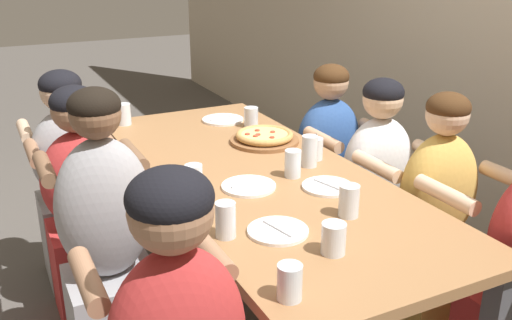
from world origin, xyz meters
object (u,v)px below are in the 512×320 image
Objects in this scene: drinking_glass_e at (124,116)px; drinking_glass_f at (309,153)px; diner_near_center at (109,254)px; diner_near_midleft at (86,214)px; empty_plate_d at (223,120)px; pizza_board_main at (264,137)px; drinking_glass_g at (349,203)px; empty_plate_a at (249,186)px; drinking_glass_i at (333,240)px; cocktail_glass_blue at (315,150)px; diner_far_center at (375,199)px; diner_near_left at (72,187)px; diner_far_midright at (434,233)px; drinking_glass_a at (251,118)px; drinking_glass_b at (194,180)px; empty_plate_b at (278,231)px; drinking_glass_d at (290,284)px; drinking_glass_c at (293,164)px; drinking_glass_h at (226,222)px; diner_far_midleft at (327,172)px; empty_plate_c at (328,186)px.

drinking_glass_e is 0.83× the size of drinking_glass_f.
diner_near_center is 1.08× the size of diner_near_midleft.
drinking_glass_e is at bearing -108.87° from empty_plate_d.
drinking_glass_g reaches higher than pizza_board_main.
drinking_glass_i reaches higher than empty_plate_a.
drinking_glass_e is 0.10× the size of diner_near_midleft.
cocktail_glass_blue is 0.11× the size of diner_far_center.
diner_near_midleft is (0.49, -0.32, -0.30)m from drinking_glass_e.
diner_far_midright is at bearing -42.69° from diner_near_left.
drinking_glass_a is at bearing -56.36° from diner_far_center.
diner_near_center reaches higher than drinking_glass_a.
empty_plate_b is at bearing 15.57° from drinking_glass_b.
pizza_board_main is 0.56m from empty_plate_a.
empty_plate_b is 1.92× the size of drinking_glass_b.
empty_plate_a is 0.39m from empty_plate_b.
diner_far_midright reaches higher than drinking_glass_e.
cocktail_glass_blue reaches higher than drinking_glass_d.
drinking_glass_c reaches higher than drinking_glass_b.
empty_plate_a is 1.05× the size of empty_plate_b.
cocktail_glass_blue is 0.57m from drinking_glass_g.
pizza_board_main is at bearing 145.20° from drinking_glass_h.
pizza_board_main is 2.94× the size of drinking_glass_e.
diner_far_midleft is 0.98× the size of diner_near_left.
drinking_glass_f is at bearing -40.64° from diner_far_midright.
drinking_glass_d is at bearing -69.76° from diner_near_center.
diner_far_center is (0.32, 0.44, -0.29)m from pizza_board_main.
drinking_glass_b reaches higher than empty_plate_a.
drinking_glass_e is 0.98× the size of drinking_glass_g.
empty_plate_b is 0.88m from diner_far_midright.
diner_far_midleft is (-0.94, 0.83, -0.27)m from empty_plate_b.
drinking_glass_e is (-0.60, -0.53, 0.02)m from pizza_board_main.
drinking_glass_d reaches higher than empty_plate_d.
empty_plate_d is 0.91m from diner_near_midleft.
empty_plate_a is 1.78× the size of drinking_glass_h.
empty_plate_a is 0.81m from diner_far_center.
diner_near_center is (0.35, -0.85, -0.24)m from pizza_board_main.
diner_far_midright is at bearing 39.91° from cocktail_glass_blue.
diner_far_center is at bearing 88.00° from cocktail_glass_blue.
cocktail_glass_blue reaches higher than drinking_glass_g.
drinking_glass_i reaches higher than empty_plate_c.
pizza_board_main is at bearing 167.54° from drinking_glass_c.
empty_plate_c is 0.18× the size of diner_near_midleft.
drinking_glass_e is 0.10× the size of diner_far_midright.
drinking_glass_c reaches higher than drinking_glass_d.
drinking_glass_h reaches higher than drinking_glass_c.
drinking_glass_g is (1.10, -0.16, 0.00)m from drinking_glass_a.
diner_far_midleft is 1.34m from diner_near_left.
drinking_glass_a is at bearing 167.71° from drinking_glass_c.
drinking_glass_i is (1.04, -0.30, 0.02)m from pizza_board_main.
drinking_glass_i is (0.25, 0.25, -0.01)m from drinking_glass_h.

